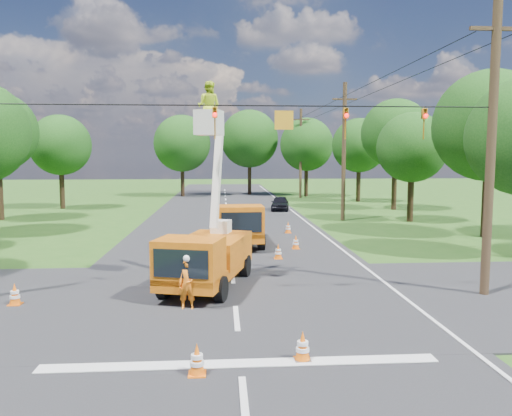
{
  "coord_description": "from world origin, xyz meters",
  "views": [
    {
      "loc": [
        -0.4,
        -14.02,
        4.7
      ],
      "look_at": [
        0.99,
        6.16,
        2.6
      ],
      "focal_mm": 35.0,
      "sensor_mm": 36.0,
      "label": 1
    }
  ],
  "objects": [
    {
      "name": "pole_right_far",
      "position": [
        8.5,
        42.0,
        5.11
      ],
      "size": [
        1.8,
        0.3,
        10.0
      ],
      "color": "#4C3823",
      "rests_on": "ground"
    },
    {
      "name": "pole_right_near",
      "position": [
        8.5,
        2.0,
        5.11
      ],
      "size": [
        1.8,
        0.3,
        10.0
      ],
      "color": "#4C3823",
      "rests_on": "ground"
    },
    {
      "name": "traffic_cone_4",
      "position": [
        -6.94,
        1.82,
        0.36
      ],
      "size": [
        0.38,
        0.38,
        0.71
      ],
      "color": "orange",
      "rests_on": "ground"
    },
    {
      "name": "bucket_truck",
      "position": [
        -0.95,
        3.59,
        1.59
      ],
      "size": [
        3.46,
        5.91,
        7.34
      ],
      "rotation": [
        0.0,
        0.0,
        -0.27
      ],
      "color": "orange",
      "rests_on": "ground"
    },
    {
      "name": "tree_far_a",
      "position": [
        -5.0,
        45.0,
        6.19
      ],
      "size": [
        6.6,
        6.6,
        9.5
      ],
      "color": "#382616",
      "rests_on": "ground"
    },
    {
      "name": "road_main",
      "position": [
        0.0,
        20.0,
        0.0
      ],
      "size": [
        12.0,
        100.0,
        0.06
      ],
      "primitive_type": "cube",
      "color": "black",
      "rests_on": "ground"
    },
    {
      "name": "road_cross",
      "position": [
        0.0,
        2.0,
        0.0
      ],
      "size": [
        56.0,
        10.0,
        0.07
      ],
      "primitive_type": "cube",
      "color": "black",
      "rests_on": "ground"
    },
    {
      "name": "tree_right_b",
      "position": [
        15.0,
        14.0,
        6.43
      ],
      "size": [
        6.4,
        6.4,
        9.65
      ],
      "color": "#382616",
      "rests_on": "ground"
    },
    {
      "name": "tree_far_b",
      "position": [
        3.0,
        47.0,
        6.81
      ],
      "size": [
        7.0,
        7.0,
        10.32
      ],
      "color": "#382616",
      "rests_on": "ground"
    },
    {
      "name": "pole_right_mid",
      "position": [
        8.5,
        22.0,
        5.11
      ],
      "size": [
        1.8,
        0.3,
        10.0
      ],
      "color": "#4C3823",
      "rests_on": "ground"
    },
    {
      "name": "tree_left_f",
      "position": [
        -14.8,
        32.0,
        5.69
      ],
      "size": [
        5.4,
        5.4,
        8.4
      ],
      "color": "#382616",
      "rests_on": "ground"
    },
    {
      "name": "traffic_cone_0",
      "position": [
        -0.95,
        -3.68,
        0.36
      ],
      "size": [
        0.38,
        0.38,
        0.71
      ],
      "color": "orange",
      "rests_on": "ground"
    },
    {
      "name": "tree_right_c",
      "position": [
        13.2,
        21.0,
        5.31
      ],
      "size": [
        5.0,
        5.0,
        7.83
      ],
      "color": "#382616",
      "rests_on": "ground"
    },
    {
      "name": "edge_line",
      "position": [
        5.6,
        20.0,
        0.0
      ],
      "size": [
        0.12,
        90.0,
        0.02
      ],
      "primitive_type": "cube",
      "color": "silver",
      "rests_on": "ground"
    },
    {
      "name": "stop_bar",
      "position": [
        0.0,
        -3.2,
        0.0
      ],
      "size": [
        9.0,
        0.45,
        0.02
      ],
      "primitive_type": "cube",
      "color": "silver",
      "rests_on": "ground"
    },
    {
      "name": "ground_worker",
      "position": [
        -1.47,
        1.04,
        0.8
      ],
      "size": [
        0.59,
        0.39,
        1.59
      ],
      "primitive_type": "imported",
      "rotation": [
        0.0,
        0.0,
        0.01
      ],
      "color": "orange",
      "rests_on": "ground"
    },
    {
      "name": "tree_far_c",
      "position": [
        9.5,
        44.0,
        6.06
      ],
      "size": [
        6.2,
        6.2,
        9.18
      ],
      "color": "#382616",
      "rests_on": "ground"
    },
    {
      "name": "second_truck",
      "position": [
        0.44,
        12.24,
        1.19
      ],
      "size": [
        2.61,
        6.18,
        2.28
      ],
      "rotation": [
        0.0,
        0.0,
        0.03
      ],
      "color": "orange",
      "rests_on": "ground"
    },
    {
      "name": "traffic_cone_3",
      "position": [
        3.32,
        10.72,
        0.36
      ],
      "size": [
        0.38,
        0.38,
        0.71
      ],
      "color": "orange",
      "rests_on": "ground"
    },
    {
      "name": "traffic_cone_7",
      "position": [
        3.63,
        15.96,
        0.36
      ],
      "size": [
        0.38,
        0.38,
        0.71
      ],
      "color": "orange",
      "rests_on": "ground"
    },
    {
      "name": "traffic_cone_2",
      "position": [
        2.16,
        8.33,
        0.36
      ],
      "size": [
        0.38,
        0.38,
        0.71
      ],
      "color": "orange",
      "rests_on": "ground"
    },
    {
      "name": "signal_span",
      "position": [
        2.23,
        1.99,
        5.88
      ],
      "size": [
        18.0,
        0.29,
        1.07
      ],
      "color": "black",
      "rests_on": "ground"
    },
    {
      "name": "tree_right_d",
      "position": [
        14.8,
        29.0,
        6.68
      ],
      "size": [
        6.0,
        6.0,
        9.7
      ],
      "color": "#382616",
      "rests_on": "ground"
    },
    {
      "name": "tree_right_e",
      "position": [
        13.8,
        37.0,
        5.81
      ],
      "size": [
        5.6,
        5.6,
        8.63
      ],
      "color": "#382616",
      "rests_on": "ground"
    },
    {
      "name": "ground",
      "position": [
        0.0,
        20.0,
        0.0
      ],
      "size": [
        140.0,
        140.0,
        0.0
      ],
      "primitive_type": "plane",
      "color": "#285218",
      "rests_on": "ground"
    },
    {
      "name": "distant_car",
      "position": [
        4.67,
        29.05,
        0.63
      ],
      "size": [
        2.03,
        3.86,
        1.25
      ],
      "primitive_type": "imported",
      "rotation": [
        0.0,
        0.0,
        -0.15
      ],
      "color": "black",
      "rests_on": "ground"
    },
    {
      "name": "traffic_cone_1",
      "position": [
        1.43,
        -3.08,
        0.36
      ],
      "size": [
        0.38,
        0.38,
        0.71
      ],
      "color": "orange",
      "rests_on": "ground"
    }
  ]
}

